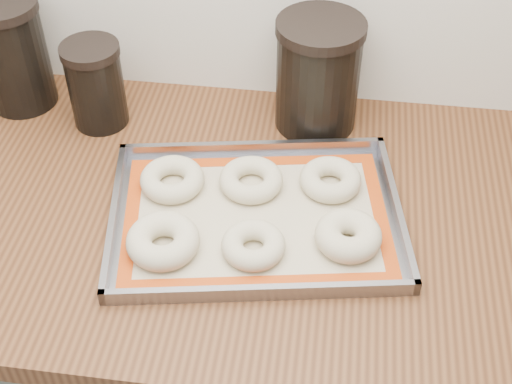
# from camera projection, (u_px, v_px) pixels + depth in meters

# --- Properties ---
(cabinet) EXTENTS (3.00, 0.65, 0.86)m
(cabinet) POSITION_uv_depth(u_px,v_px,m) (190.00, 360.00, 1.50)
(cabinet) COLOR #586055
(cabinet) RESTS_ON floor
(countertop) EXTENTS (3.06, 0.68, 0.04)m
(countertop) POSITION_uv_depth(u_px,v_px,m) (173.00, 209.00, 1.19)
(countertop) COLOR brown
(countertop) RESTS_ON cabinet
(baking_tray) EXTENTS (0.51, 0.41, 0.03)m
(baking_tray) POSITION_uv_depth(u_px,v_px,m) (256.00, 216.00, 1.14)
(baking_tray) COLOR gray
(baking_tray) RESTS_ON countertop
(baking_mat) EXTENTS (0.46, 0.36, 0.00)m
(baking_mat) POSITION_uv_depth(u_px,v_px,m) (256.00, 217.00, 1.14)
(baking_mat) COLOR #C6B793
(baking_mat) RESTS_ON baking_tray
(bagel_front_left) EXTENTS (0.11, 0.11, 0.04)m
(bagel_front_left) POSITION_uv_depth(u_px,v_px,m) (163.00, 241.00, 1.08)
(bagel_front_left) COLOR beige
(bagel_front_left) RESTS_ON baking_mat
(bagel_front_mid) EXTENTS (0.11, 0.11, 0.03)m
(bagel_front_mid) POSITION_uv_depth(u_px,v_px,m) (253.00, 245.00, 1.07)
(bagel_front_mid) COLOR beige
(bagel_front_mid) RESTS_ON baking_mat
(bagel_front_right) EXTENTS (0.14, 0.14, 0.04)m
(bagel_front_right) POSITION_uv_depth(u_px,v_px,m) (348.00, 236.00, 1.08)
(bagel_front_right) COLOR beige
(bagel_front_right) RESTS_ON baking_mat
(bagel_back_left) EXTENTS (0.13, 0.13, 0.03)m
(bagel_back_left) POSITION_uv_depth(u_px,v_px,m) (172.00, 179.00, 1.18)
(bagel_back_left) COLOR beige
(bagel_back_left) RESTS_ON baking_mat
(bagel_back_mid) EXTENTS (0.13, 0.13, 0.03)m
(bagel_back_mid) POSITION_uv_depth(u_px,v_px,m) (251.00, 180.00, 1.18)
(bagel_back_mid) COLOR beige
(bagel_back_mid) RESTS_ON baking_mat
(bagel_back_right) EXTENTS (0.14, 0.14, 0.03)m
(bagel_back_right) POSITION_uv_depth(u_px,v_px,m) (330.00, 180.00, 1.18)
(bagel_back_right) COLOR beige
(bagel_back_right) RESTS_ON baking_mat
(canister_left) EXTENTS (0.13, 0.13, 0.21)m
(canister_left) POSITION_uv_depth(u_px,v_px,m) (13.00, 54.00, 1.30)
(canister_left) COLOR black
(canister_left) RESTS_ON countertop
(canister_mid) EXTENTS (0.10, 0.10, 0.16)m
(canister_mid) POSITION_uv_depth(u_px,v_px,m) (96.00, 85.00, 1.27)
(canister_mid) COLOR black
(canister_mid) RESTS_ON countertop
(canister_right) EXTENTS (0.15, 0.15, 0.21)m
(canister_right) POSITION_uv_depth(u_px,v_px,m) (318.00, 75.00, 1.25)
(canister_right) COLOR black
(canister_right) RESTS_ON countertop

